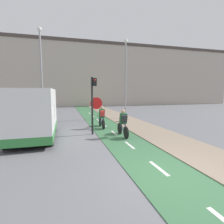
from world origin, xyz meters
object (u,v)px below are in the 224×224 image
Objects in this scene: street_lamp_sidewalk at (126,71)px; cyclist_far at (102,117)px; traffic_light_pole at (94,99)px; van at (33,115)px; street_lamp_far at (41,65)px; cyclist_near at (123,124)px.

street_lamp_sidewalk is 4.21× the size of cyclist_far.
traffic_light_pole is at bearing -116.36° from cyclist_far.
street_lamp_sidewalk is (3.84, 5.41, 2.30)m from traffic_light_pole.
cyclist_far is at bearing 63.64° from traffic_light_pole.
cyclist_far is 0.37× the size of van.
traffic_light_pole is at bearing 2.29° from van.
van is (-3.12, -0.12, -0.74)m from traffic_light_pole.
van is at bearing -177.71° from traffic_light_pole.
van is (-3.94, -1.78, 0.55)m from cyclist_far.
cyclist_near is at bearing -55.04° from street_lamp_far.
street_lamp_far is at bearing 119.55° from traffic_light_pole.
traffic_light_pole is 3.21m from van.
cyclist_far is at bearing -128.80° from street_lamp_sidewalk.
traffic_light_pole reaches higher than cyclist_near.
street_lamp_sidewalk is 6.01m from cyclist_far.
street_lamp_far is at bearing 91.62° from van.
street_lamp_sidewalk reaches higher than van.
traffic_light_pole is 2.25m from cyclist_far.
traffic_light_pole is 0.71× the size of van.
cyclist_near is 4.66m from van.
street_lamp_far is 4.44× the size of cyclist_near.
street_lamp_far is 9.09m from cyclist_near.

